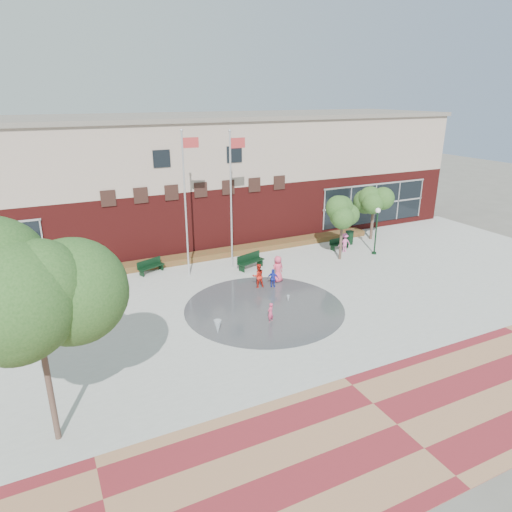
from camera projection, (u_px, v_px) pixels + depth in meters
name	position (u px, v px, depth m)	size (l,w,h in m)	color
ground	(293.00, 333.00, 21.49)	(120.00, 120.00, 0.00)	#666056
plaza_concrete	(256.00, 301.00, 24.87)	(46.00, 18.00, 0.01)	#A8A8A0
paver_band	(397.00, 425.00, 15.56)	(46.00, 6.00, 0.01)	maroon
splash_pad	(264.00, 308.00, 24.03)	(8.40, 8.40, 0.01)	#383A3D
library_building	(179.00, 177.00, 34.72)	(44.40, 10.40, 9.20)	#571413
flower_bed	(208.00, 258.00, 31.31)	(26.00, 1.20, 0.40)	maroon
flagpole_left	(186.00, 198.00, 26.66)	(1.04, 0.18, 8.82)	silver
flagpole_right	(232.00, 194.00, 27.97)	(1.07, 0.18, 8.70)	silver
lamp_left	(3.00, 304.00, 18.62)	(0.43, 0.43, 4.10)	black
lamp_right	(377.00, 226.00, 31.41)	(0.35, 0.35, 3.34)	black
bench_left	(151.00, 269.00, 28.62)	(1.80, 1.09, 0.88)	black
bench_mid	(251.00, 264.00, 29.35)	(2.01, 1.11, 0.98)	black
bench_right	(339.00, 246.00, 33.05)	(1.63, 0.61, 0.80)	black
trash_can	(349.00, 238.00, 34.06)	(0.61, 0.61, 1.00)	black
tree_big_left	(33.00, 297.00, 13.24)	(4.47, 4.47, 7.14)	#453129
tree_mid	(343.00, 213.00, 30.02)	(2.64, 2.64, 4.45)	#453129
tree_small_right	(374.00, 201.00, 34.40)	(2.41, 2.41, 4.13)	#453129
water_jet_a	(218.00, 334.00, 21.41)	(0.36, 0.36, 0.70)	white
water_jet_b	(288.00, 302.00, 24.68)	(0.17, 0.17, 0.38)	white
child_splash	(270.00, 313.00, 22.39)	(0.38, 0.25, 1.04)	#DC3F6A
adult_red	(258.00, 276.00, 26.35)	(0.71, 0.55, 1.46)	red
adult_pink	(278.00, 269.00, 27.13)	(0.79, 0.52, 1.63)	#EE4868
child_blue	(273.00, 279.00, 26.35)	(0.68, 0.28, 1.15)	#202FB4
person_bench	(345.00, 243.00, 32.32)	(0.89, 0.51, 1.38)	#D95A9D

